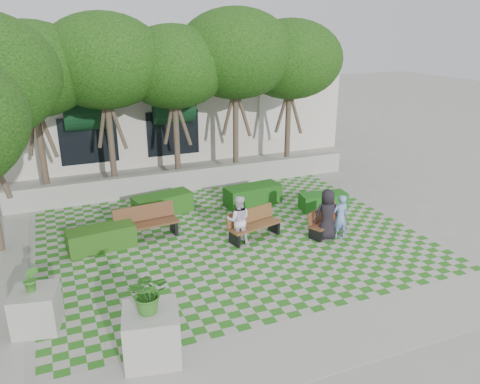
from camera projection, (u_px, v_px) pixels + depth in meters
name	position (u px, v px, depth m)	size (l,w,h in m)	color
ground	(244.00, 251.00, 14.55)	(90.00, 90.00, 0.00)	gray
lawn	(232.00, 238.00, 15.42)	(12.00, 12.00, 0.00)	#2B721E
sidewalk_south	(325.00, 340.00, 10.46)	(16.00, 2.00, 0.01)	#9E9B93
retaining_wall	(187.00, 180.00, 19.79)	(15.00, 0.36, 0.90)	#9E9B93
bench_east	(326.00, 221.00, 15.72)	(1.74, 1.20, 0.88)	brown
bench_mid	(253.00, 225.00, 15.33)	(1.94, 1.05, 0.97)	brown
bench_west	(146.00, 223.00, 15.33)	(2.10, 0.86, 1.07)	#54321D
hedge_east	(323.00, 201.00, 17.80)	(1.78, 0.71, 0.62)	#154F15
hedge_midright	(253.00, 195.00, 18.22)	(2.18, 0.87, 0.76)	#164913
hedge_midleft	(163.00, 204.00, 17.32)	(2.15, 0.86, 0.75)	#1D4E15
hedge_west	(101.00, 238.00, 14.62)	(2.05, 0.82, 0.72)	#204B14
planter_front	(151.00, 324.00, 9.67)	(1.33, 1.33, 2.02)	#9E9B93
planter_back	(36.00, 308.00, 10.72)	(1.16, 1.16, 1.63)	#9E9B93
person_blue	(340.00, 217.00, 15.26)	(0.54, 0.36, 1.49)	#708DCC
person_dark	(327.00, 215.00, 15.15)	(0.83, 0.54, 1.70)	black
person_white	(238.00, 220.00, 14.86)	(0.78, 0.61, 1.61)	white
tree_row	(135.00, 67.00, 17.31)	(17.70, 13.40, 7.41)	#47382B
building	(162.00, 102.00, 26.28)	(18.00, 8.92, 5.15)	beige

